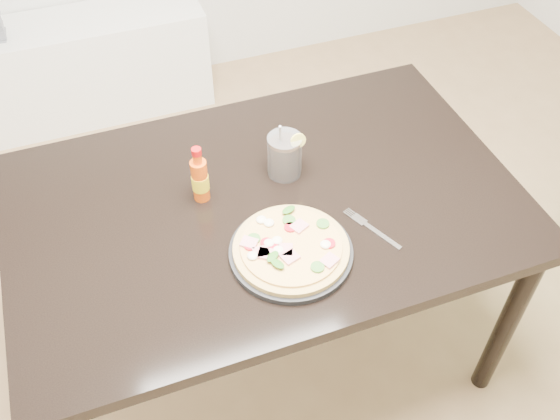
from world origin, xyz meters
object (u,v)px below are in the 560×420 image
object	(u,v)px
dining_table	(265,220)
pizza	(290,247)
plate	(291,252)
fork	(371,228)
media_console	(61,72)
hot_sauce_bottle	(200,179)
cola_cup	(285,156)

from	to	relation	value
dining_table	pizza	bearing A→B (deg)	-91.03
dining_table	plate	size ratio (longest dim) A/B	4.45
plate	fork	size ratio (longest dim) A/B	1.76
plate	media_console	xyz separation A→B (m)	(-0.49, 1.82, -0.51)
plate	pizza	size ratio (longest dim) A/B	1.07
dining_table	hot_sauce_bottle	world-z (taller)	hot_sauce_bottle
dining_table	cola_cup	size ratio (longest dim) A/B	7.48
hot_sauce_bottle	media_console	distance (m)	1.68
pizza	hot_sauce_bottle	distance (m)	0.32
hot_sauce_bottle	cola_cup	bearing A→B (deg)	3.94
plate	cola_cup	distance (m)	0.31
fork	hot_sauce_bottle	bearing A→B (deg)	121.72
hot_sauce_bottle	media_console	xyz separation A→B (m)	(-0.33, 1.54, -0.57)
pizza	media_console	bearing A→B (deg)	104.91
dining_table	media_console	distance (m)	1.73
plate	cola_cup	size ratio (longest dim) A/B	1.68
hot_sauce_bottle	plate	bearing A→B (deg)	-60.13
plate	pizza	xyz separation A→B (m)	(-0.00, 0.00, 0.02)
dining_table	media_console	size ratio (longest dim) A/B	1.00
plate	fork	bearing A→B (deg)	2.38
pizza	plate	bearing A→B (deg)	-33.11
hot_sauce_bottle	cola_cup	xyz separation A→B (m)	(0.25, 0.02, -0.01)
plate	cola_cup	world-z (taller)	cola_cup
dining_table	hot_sauce_bottle	bearing A→B (deg)	156.23
hot_sauce_bottle	media_console	size ratio (longest dim) A/B	0.13
pizza	fork	xyz separation A→B (m)	(0.23, 0.01, -0.02)
cola_cup	media_console	size ratio (longest dim) A/B	0.13
plate	media_console	size ratio (longest dim) A/B	0.22
plate	fork	distance (m)	0.23
hot_sauce_bottle	fork	distance (m)	0.47
hot_sauce_bottle	cola_cup	world-z (taller)	cola_cup
hot_sauce_bottle	fork	bearing A→B (deg)	-34.46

